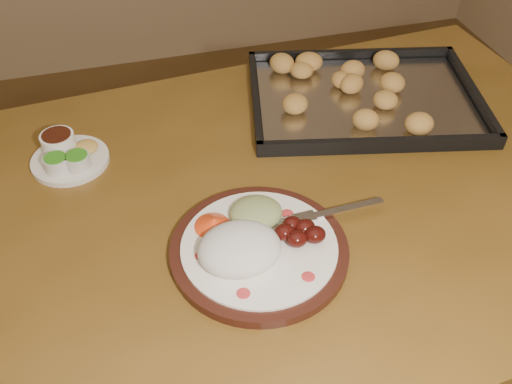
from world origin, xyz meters
name	(u,v)px	position (x,y,z in m)	size (l,w,h in m)	color
dining_table	(249,237)	(0.29, 0.11, 0.65)	(1.57, 1.02, 0.75)	brown
dinner_plate	(255,244)	(0.26, -0.01, 0.77)	(0.38, 0.29, 0.07)	#33140E
condiment_saucer	(67,155)	(-0.02, 0.31, 0.77)	(0.15, 0.15, 0.05)	silver
baking_tray	(364,96)	(0.61, 0.34, 0.77)	(0.56, 0.46, 0.05)	black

